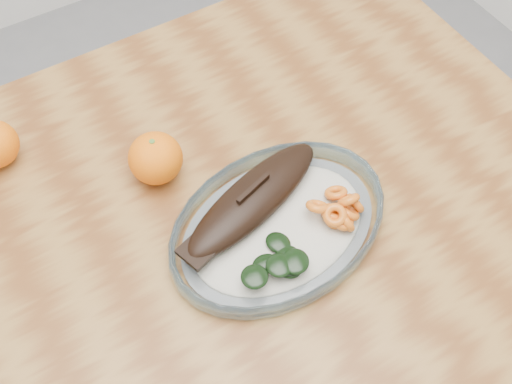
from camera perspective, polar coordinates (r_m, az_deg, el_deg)
dining_table at (r=0.98m, az=-6.07°, el=-6.53°), size 1.20×0.80×0.75m
plated_meal at (r=0.88m, az=1.93°, el=-2.76°), size 0.64×0.64×0.08m
orange_right at (r=0.92m, az=-8.92°, el=2.99°), size 0.08×0.08×0.08m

